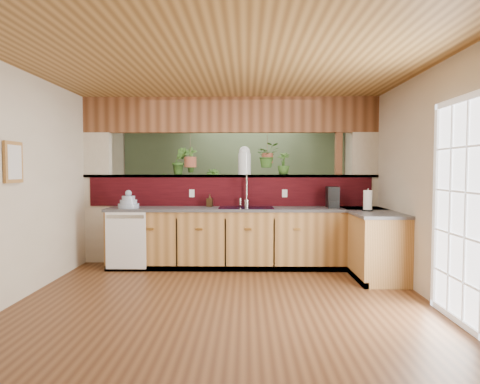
{
  "coord_description": "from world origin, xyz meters",
  "views": [
    {
      "loc": [
        0.25,
        -5.4,
        1.47
      ],
      "look_at": [
        0.16,
        0.7,
        1.15
      ],
      "focal_mm": 32.0,
      "sensor_mm": 36.0,
      "label": 1
    }
  ],
  "objects_px": {
    "faucet": "(246,189)",
    "dish_stack": "(129,202)",
    "soap_dispenser": "(210,200)",
    "coffee_maker": "(333,198)",
    "paper_towel": "(368,201)",
    "glass_jar": "(245,160)",
    "shelving_console": "(190,217)"
  },
  "relations": [
    {
      "from": "paper_towel",
      "to": "coffee_maker",
      "type": "bearing_deg",
      "value": 128.39
    },
    {
      "from": "faucet",
      "to": "glass_jar",
      "type": "relative_size",
      "value": 1.15
    },
    {
      "from": "coffee_maker",
      "to": "paper_towel",
      "type": "bearing_deg",
      "value": -49.69
    },
    {
      "from": "soap_dispenser",
      "to": "glass_jar",
      "type": "height_order",
      "value": "glass_jar"
    },
    {
      "from": "dish_stack",
      "to": "shelving_console",
      "type": "height_order",
      "value": "dish_stack"
    },
    {
      "from": "faucet",
      "to": "glass_jar",
      "type": "bearing_deg",
      "value": 97.35
    },
    {
      "from": "faucet",
      "to": "paper_towel",
      "type": "distance_m",
      "value": 1.79
    },
    {
      "from": "faucet",
      "to": "soap_dispenser",
      "type": "xyz_separation_m",
      "value": [
        -0.56,
        0.01,
        -0.18
      ]
    },
    {
      "from": "faucet",
      "to": "dish_stack",
      "type": "xyz_separation_m",
      "value": [
        -1.75,
        -0.24,
        -0.19
      ]
    },
    {
      "from": "soap_dispenser",
      "to": "paper_towel",
      "type": "bearing_deg",
      "value": -15.91
    },
    {
      "from": "paper_towel",
      "to": "glass_jar",
      "type": "xyz_separation_m",
      "value": [
        -1.7,
        0.85,
        0.57
      ]
    },
    {
      "from": "soap_dispenser",
      "to": "glass_jar",
      "type": "distance_m",
      "value": 0.84
    },
    {
      "from": "soap_dispenser",
      "to": "coffee_maker",
      "type": "relative_size",
      "value": 0.62
    },
    {
      "from": "dish_stack",
      "to": "faucet",
      "type": "bearing_deg",
      "value": 7.71
    },
    {
      "from": "soap_dispenser",
      "to": "shelving_console",
      "type": "relative_size",
      "value": 0.13
    },
    {
      "from": "soap_dispenser",
      "to": "glass_jar",
      "type": "xyz_separation_m",
      "value": [
        0.53,
        0.21,
        0.62
      ]
    },
    {
      "from": "soap_dispenser",
      "to": "faucet",
      "type": "bearing_deg",
      "value": -0.91
    },
    {
      "from": "dish_stack",
      "to": "shelving_console",
      "type": "bearing_deg",
      "value": 75.56
    },
    {
      "from": "coffee_maker",
      "to": "shelving_console",
      "type": "distance_m",
      "value": 3.37
    },
    {
      "from": "dish_stack",
      "to": "soap_dispenser",
      "type": "height_order",
      "value": "dish_stack"
    },
    {
      "from": "dish_stack",
      "to": "coffee_maker",
      "type": "distance_m",
      "value": 3.04
    },
    {
      "from": "paper_towel",
      "to": "shelving_console",
      "type": "bearing_deg",
      "value": 135.63
    },
    {
      "from": "dish_stack",
      "to": "coffee_maker",
      "type": "bearing_deg",
      "value": 1.77
    },
    {
      "from": "dish_stack",
      "to": "glass_jar",
      "type": "bearing_deg",
      "value": 15.0
    },
    {
      "from": "faucet",
      "to": "coffee_maker",
      "type": "relative_size",
      "value": 1.65
    },
    {
      "from": "dish_stack",
      "to": "glass_jar",
      "type": "relative_size",
      "value": 0.69
    },
    {
      "from": "soap_dispenser",
      "to": "glass_jar",
      "type": "bearing_deg",
      "value": 21.96
    },
    {
      "from": "faucet",
      "to": "paper_towel",
      "type": "height_order",
      "value": "faucet"
    },
    {
      "from": "faucet",
      "to": "coffee_maker",
      "type": "xyz_separation_m",
      "value": [
        1.29,
        -0.14,
        -0.13
      ]
    },
    {
      "from": "glass_jar",
      "to": "dish_stack",
      "type": "bearing_deg",
      "value": -165.0
    },
    {
      "from": "faucet",
      "to": "dish_stack",
      "type": "relative_size",
      "value": 1.68
    },
    {
      "from": "faucet",
      "to": "shelving_console",
      "type": "distance_m",
      "value": 2.5
    }
  ]
}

